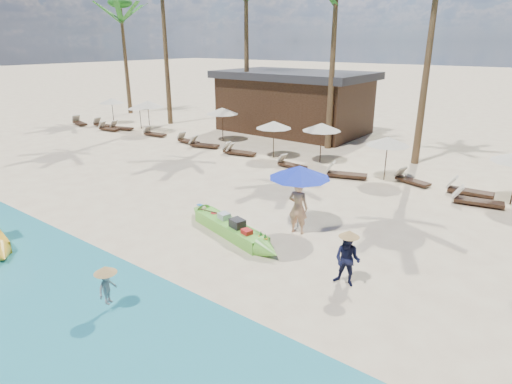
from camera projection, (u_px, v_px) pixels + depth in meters
The scene contains 30 objects.
ground at pixel (212, 243), 14.17m from camera, with size 240.00×240.00×0.00m, color beige.
wet_sand_strip at pixel (72, 315), 10.42m from camera, with size 240.00×4.50×0.01m, color tan.
green_canoe at pixel (230, 228), 14.73m from camera, with size 5.48×1.79×0.71m.
tourist at pixel (298, 207), 14.65m from camera, with size 0.69×0.45×1.88m, color tan.
vendor_green at pixel (347, 260), 11.51m from camera, with size 0.73×0.57×1.50m, color #121634.
vendor_yellow at pixel (107, 287), 10.45m from camera, with size 0.59×0.34×0.91m, color gray.
blue_umbrella at pixel (300, 172), 14.69m from camera, with size 2.14×2.14×2.30m.
resort_parasol_0 at pixel (112, 101), 34.23m from camera, with size 1.96×1.96×2.02m.
lounger_0_left at pixel (79, 122), 34.13m from camera, with size 1.98×1.00×0.64m.
lounger_0_right at pixel (102, 124), 33.38m from camera, with size 1.78×0.58×0.60m.
resort_parasol_1 at pixel (139, 106), 32.13m from camera, with size 1.82×1.82×1.88m.
lounger_1_left at pixel (108, 128), 31.88m from camera, with size 1.80×0.77×0.59m.
lounger_1_right at pixel (121, 127), 32.17m from camera, with size 1.91×0.97×0.62m.
resort_parasol_2 at pixel (148, 104), 30.58m from camera, with size 2.25×2.25×2.32m.
lounger_2_left at pixel (154, 133), 30.08m from camera, with size 1.82×0.76×0.60m.
resort_parasol_3 at pixel (222, 111), 28.15m from camera, with size 2.14×2.14×2.20m.
lounger_3_left at pixel (187, 140), 27.98m from camera, with size 1.82×0.73×0.60m.
lounger_3_right at pixel (203, 144), 26.84m from camera, with size 1.99×1.06×0.65m.
resort_parasol_4 at pixel (274, 125), 24.05m from camera, with size 2.03×2.03×2.09m.
lounger_4_left at pixel (235, 151), 25.30m from camera, with size 1.84×0.85×0.60m.
lounger_4_right at pixel (240, 152), 25.03m from camera, with size 1.85×0.95×0.60m.
resort_parasol_5 at pixel (322, 127), 23.04m from camera, with size 2.10×2.10×2.17m.
lounger_5_left at pixel (290, 164), 22.57m from camera, with size 1.75×0.70×0.58m.
resort_parasol_6 at pixel (388, 141), 20.03m from camera, with size 2.05×2.05×2.11m.
lounger_6_left at pixel (344, 173), 20.88m from camera, with size 2.09×1.23×0.68m.
lounger_6_right at pixel (411, 179), 20.05m from camera, with size 1.79×1.01×0.58m.
lounger_7_left at pixel (467, 190), 18.56m from camera, with size 1.95×0.72×0.65m.
lounger_7_right at pixel (475, 200), 17.40m from camera, with size 2.02×0.94×0.66m.
palm_0 at pixel (122, 19), 37.14m from camera, with size 2.08×2.08×9.90m.
pavilion_west at pixel (294, 101), 31.15m from camera, with size 10.80×6.60×4.30m.
Camera 1 is at (8.91, -9.31, 6.31)m, focal length 30.00 mm.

